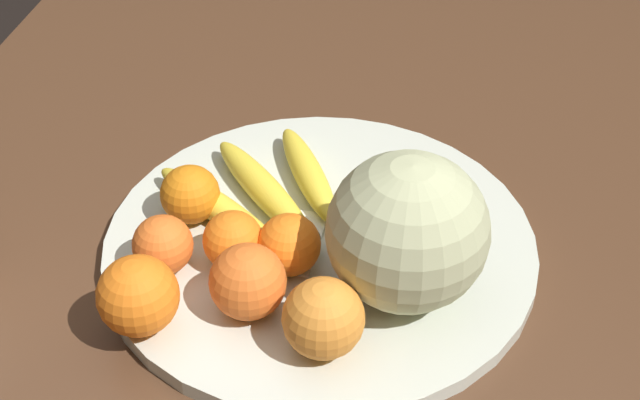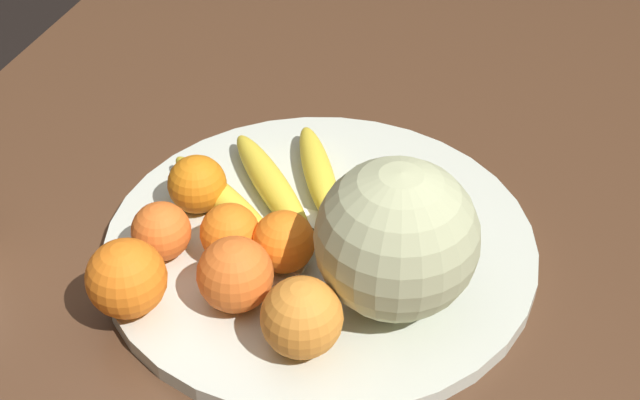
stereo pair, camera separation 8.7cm
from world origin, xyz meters
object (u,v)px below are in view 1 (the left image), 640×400
object	(u,v)px
orange_front_left	(248,282)
orange_side_extra	(233,240)
banana_bunch	(264,191)
orange_back_right	(189,196)
kitchen_table	(302,302)
orange_front_right	(138,296)
orange_top_small	(291,245)
melon	(407,232)
fruit_bowl	(320,244)
orange_back_left	(323,318)
produce_tag	(302,242)
orange_mid_center	(163,245)

from	to	relation	value
orange_front_left	orange_side_extra	xyz separation A→B (m)	(-0.06, -0.03, -0.01)
banana_bunch	orange_back_right	bearing A→B (deg)	77.48
kitchen_table	orange_front_right	xyz separation A→B (m)	(0.15, -0.12, 0.14)
banana_bunch	orange_top_small	distance (m)	0.10
melon	orange_back_right	size ratio (longest dim) A/B	2.42
melon	banana_bunch	world-z (taller)	melon
fruit_bowl	orange_back_left	world-z (taller)	orange_back_left
kitchen_table	melon	xyz separation A→B (m)	(0.07, 0.11, 0.18)
orange_front_right	orange_back_right	bearing A→B (deg)	179.42
banana_bunch	produce_tag	bearing A→B (deg)	-179.00
melon	orange_mid_center	size ratio (longest dim) A/B	2.53
kitchen_table	banana_bunch	xyz separation A→B (m)	(-0.04, -0.05, 0.12)
kitchen_table	orange_mid_center	xyz separation A→B (m)	(0.08, -0.12, 0.13)
melon	orange_top_small	xyz separation A→B (m)	(-0.01, -0.11, -0.04)
banana_bunch	produce_tag	xyz separation A→B (m)	(0.05, 0.05, -0.01)
kitchen_table	orange_top_small	xyz separation A→B (m)	(0.06, 0.00, 0.14)
orange_mid_center	fruit_bowl	bearing A→B (deg)	115.96
orange_back_right	produce_tag	xyz separation A→B (m)	(0.02, 0.12, -0.03)
orange_front_right	orange_back_right	xyz separation A→B (m)	(-0.15, 0.00, -0.01)
banana_bunch	orange_mid_center	world-z (taller)	orange_mid_center
fruit_bowl	orange_front_right	size ratio (longest dim) A/B	5.89
orange_mid_center	orange_back_right	world-z (taller)	orange_back_right
kitchen_table	banana_bunch	distance (m)	0.13
orange_top_small	orange_back_right	bearing A→B (deg)	-114.51
orange_front_left	melon	bearing A→B (deg)	109.72
produce_tag	orange_top_small	bearing A→B (deg)	-3.93
orange_front_right	orange_side_extra	size ratio (longest dim) A/B	1.26
orange_back_right	orange_top_small	distance (m)	0.13
banana_bunch	orange_mid_center	bearing A→B (deg)	104.92
kitchen_table	orange_mid_center	bearing A→B (deg)	-57.19
orange_front_right	orange_front_left	bearing A→B (deg)	111.60
orange_top_small	orange_side_extra	world-z (taller)	orange_top_small
orange_mid_center	orange_back_right	size ratio (longest dim) A/B	0.96
kitchen_table	orange_front_left	distance (m)	0.18
banana_bunch	produce_tag	world-z (taller)	banana_bunch
banana_bunch	orange_back_left	xyz separation A→B (m)	(0.18, 0.10, 0.02)
banana_bunch	orange_back_left	size ratio (longest dim) A/B	3.01
banana_bunch	orange_mid_center	distance (m)	0.13
orange_back_right	orange_side_extra	distance (m)	0.08
orange_back_left	orange_back_right	bearing A→B (deg)	-131.63
fruit_bowl	orange_top_small	bearing A→B (deg)	-22.48
banana_bunch	orange_front_right	size ratio (longest dim) A/B	2.95
kitchen_table	orange_back_left	world-z (taller)	orange_back_left
fruit_bowl	orange_front_left	size ratio (longest dim) A/B	6.15
orange_front_left	orange_back_right	size ratio (longest dim) A/B	1.16
kitchen_table	orange_front_right	bearing A→B (deg)	-37.32
orange_front_right	orange_top_small	world-z (taller)	orange_front_right
orange_back_left	orange_top_small	bearing A→B (deg)	-152.65
orange_front_right	orange_side_extra	world-z (taller)	orange_front_right
kitchen_table	fruit_bowl	xyz separation A→B (m)	(0.01, 0.02, 0.10)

